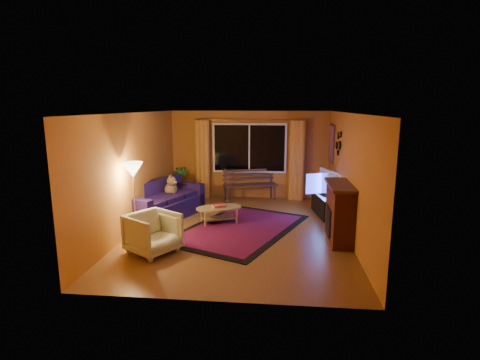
# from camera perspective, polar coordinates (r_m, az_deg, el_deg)

# --- Properties ---
(floor) EXTENTS (4.50, 6.00, 0.02)m
(floor) POSITION_cam_1_polar(r_m,az_deg,el_deg) (8.15, -0.21, -7.75)
(floor) COLOR brown
(floor) RESTS_ON ground
(ceiling) EXTENTS (4.50, 6.00, 0.02)m
(ceiling) POSITION_cam_1_polar(r_m,az_deg,el_deg) (7.70, -0.23, 10.27)
(ceiling) COLOR white
(ceiling) RESTS_ON ground
(wall_back) EXTENTS (4.50, 0.02, 2.50)m
(wall_back) POSITION_cam_1_polar(r_m,az_deg,el_deg) (10.79, 1.45, 3.85)
(wall_back) COLOR #C37429
(wall_back) RESTS_ON ground
(wall_left) EXTENTS (0.02, 6.00, 2.50)m
(wall_left) POSITION_cam_1_polar(r_m,az_deg,el_deg) (8.37, -15.81, 1.25)
(wall_left) COLOR #C37429
(wall_left) RESTS_ON ground
(wall_right) EXTENTS (0.02, 6.00, 2.50)m
(wall_right) POSITION_cam_1_polar(r_m,az_deg,el_deg) (7.92, 16.27, 0.67)
(wall_right) COLOR #C37429
(wall_right) RESTS_ON ground
(window) EXTENTS (2.00, 0.02, 1.30)m
(window) POSITION_cam_1_polar(r_m,az_deg,el_deg) (10.70, 1.42, 4.87)
(window) COLOR black
(window) RESTS_ON wall_back
(curtain_rod) EXTENTS (3.20, 0.03, 0.03)m
(curtain_rod) POSITION_cam_1_polar(r_m,az_deg,el_deg) (10.60, 1.43, 9.14)
(curtain_rod) COLOR #BF8C3F
(curtain_rod) RESTS_ON wall_back
(curtain_left) EXTENTS (0.36, 0.36, 2.24)m
(curtain_left) POSITION_cam_1_polar(r_m,az_deg,el_deg) (10.86, -5.74, 3.15)
(curtain_left) COLOR gold
(curtain_left) RESTS_ON ground
(curtain_right) EXTENTS (0.36, 0.36, 2.24)m
(curtain_right) POSITION_cam_1_polar(r_m,az_deg,el_deg) (10.66, 8.65, 2.93)
(curtain_right) COLOR gold
(curtain_right) RESTS_ON ground
(bench) EXTENTS (1.56, 0.89, 0.45)m
(bench) POSITION_cam_1_polar(r_m,az_deg,el_deg) (10.59, 1.53, -1.94)
(bench) COLOR #392320
(bench) RESTS_ON ground
(potted_plant) EXTENTS (0.56, 0.56, 0.88)m
(potted_plant) POSITION_cam_1_polar(r_m,az_deg,el_deg) (11.00, -9.12, -0.42)
(potted_plant) COLOR #235B1E
(potted_plant) RESTS_ON ground
(sofa) EXTENTS (1.66, 2.33, 0.87)m
(sofa) POSITION_cam_1_polar(r_m,az_deg,el_deg) (9.09, -11.57, -3.04)
(sofa) COLOR #1C0F40
(sofa) RESTS_ON ground
(dog) EXTENTS (0.37, 0.46, 0.44)m
(dog) POSITION_cam_1_polar(r_m,az_deg,el_deg) (9.48, -10.48, -1.06)
(dog) COLOR olive
(dog) RESTS_ON sofa
(armchair) EXTENTS (1.06, 1.07, 0.82)m
(armchair) POSITION_cam_1_polar(r_m,az_deg,el_deg) (7.03, -13.13, -7.60)
(armchair) COLOR beige
(armchair) RESTS_ON ground
(floor_lamp) EXTENTS (0.30, 0.30, 1.57)m
(floor_lamp) POSITION_cam_1_polar(r_m,az_deg,el_deg) (7.71, -15.77, -3.11)
(floor_lamp) COLOR #BF8C3F
(floor_lamp) RESTS_ON ground
(rug) EXTENTS (3.17, 3.80, 0.02)m
(rug) POSITION_cam_1_polar(r_m,az_deg,el_deg) (8.25, -0.02, -7.35)
(rug) COLOR maroon
(rug) RESTS_ON ground
(coffee_table) EXTENTS (1.38, 1.38, 0.38)m
(coffee_table) POSITION_cam_1_polar(r_m,az_deg,el_deg) (8.58, -3.22, -5.35)
(coffee_table) COLOR #9D8B53
(coffee_table) RESTS_ON ground
(tv_console) EXTENTS (0.58, 1.24, 0.50)m
(tv_console) POSITION_cam_1_polar(r_m,az_deg,el_deg) (9.40, 12.88, -3.80)
(tv_console) COLOR black
(tv_console) RESTS_ON ground
(television) EXTENTS (0.51, 1.04, 0.61)m
(television) POSITION_cam_1_polar(r_m,az_deg,el_deg) (9.27, 13.03, -0.49)
(television) COLOR black
(television) RESTS_ON tv_console
(fireplace) EXTENTS (0.40, 1.20, 1.10)m
(fireplace) POSITION_cam_1_polar(r_m,az_deg,el_deg) (7.66, 14.96, -5.00)
(fireplace) COLOR maroon
(fireplace) RESTS_ON ground
(mirror_cluster) EXTENTS (0.06, 0.60, 0.56)m
(mirror_cluster) POSITION_cam_1_polar(r_m,az_deg,el_deg) (9.11, 14.69, 5.59)
(mirror_cluster) COLOR black
(mirror_cluster) RESTS_ON wall_right
(painting) EXTENTS (0.04, 0.76, 0.96)m
(painting) POSITION_cam_1_polar(r_m,az_deg,el_deg) (10.26, 13.73, 5.39)
(painting) COLOR #E9552E
(painting) RESTS_ON wall_right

